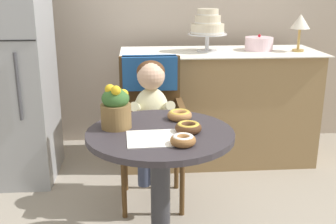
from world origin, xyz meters
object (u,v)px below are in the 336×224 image
object	(u,v)px
wicker_chair	(151,106)
round_layer_cake	(259,44)
table_lamp	(300,23)
cafe_table	(160,171)
donut_side	(180,115)
donut_front	(183,140)
flower_vase	(116,107)
refrigerator	(3,65)
tiered_cake_stand	(208,26)
seated_child	(151,108)
donut_mid	(188,127)

from	to	relation	value
wicker_chair	round_layer_cake	size ratio (longest dim) A/B	4.37
wicker_chair	table_lamp	xyz separation A→B (m)	(1.17, 0.55, 0.48)
cafe_table	donut_side	size ratio (longest dim) A/B	5.54
donut_front	round_layer_cake	xyz separation A→B (m)	(0.77, 1.52, 0.21)
wicker_chair	round_layer_cake	xyz separation A→B (m)	(0.88, 0.63, 0.31)
flower_vase	refrigerator	world-z (taller)	refrigerator
flower_vase	donut_front	bearing A→B (deg)	-40.65
donut_side	table_lamp	bearing A→B (deg)	45.87
tiered_cake_stand	seated_child	bearing A→B (deg)	-121.66
donut_side	table_lamp	distance (m)	1.54
cafe_table	donut_side	world-z (taller)	donut_side
tiered_cake_stand	table_lamp	size ratio (longest dim) A/B	1.14
donut_front	tiered_cake_stand	xyz separation A→B (m)	(0.35, 1.49, 0.35)
donut_mid	refrigerator	size ratio (longest dim) A/B	0.08
flower_vase	tiered_cake_stand	world-z (taller)	tiered_cake_stand
wicker_chair	flower_vase	world-z (taller)	wicker_chair
table_lamp	refrigerator	bearing A→B (deg)	-176.08
seated_child	tiered_cake_stand	bearing A→B (deg)	58.34
donut_front	donut_side	distance (m)	0.37
donut_side	round_layer_cake	distance (m)	1.39
seated_child	table_lamp	xyz separation A→B (m)	(1.17, 0.70, 0.44)
flower_vase	refrigerator	size ratio (longest dim) A/B	0.13
donut_front	donut_mid	size ratio (longest dim) A/B	0.90
cafe_table	table_lamp	size ratio (longest dim) A/B	2.53
refrigerator	cafe_table	bearing A→B (deg)	-46.33
refrigerator	table_lamp	bearing A→B (deg)	3.92
wicker_chair	table_lamp	size ratio (longest dim) A/B	3.35
seated_child	donut_front	world-z (taller)	seated_child
refrigerator	wicker_chair	bearing A→B (deg)	-21.13
wicker_chair	donut_front	distance (m)	0.90
cafe_table	seated_child	size ratio (longest dim) A/B	0.99
cafe_table	tiered_cake_stand	distance (m)	1.50
donut_mid	refrigerator	distance (m)	1.64
donut_side	table_lamp	size ratio (longest dim) A/B	0.46
cafe_table	tiered_cake_stand	world-z (taller)	tiered_cake_stand
seated_child	flower_vase	world-z (taller)	seated_child
wicker_chair	donut_mid	bearing A→B (deg)	-83.65
tiered_cake_stand	table_lamp	distance (m)	0.71
cafe_table	wicker_chair	distance (m)	0.71
donut_front	round_layer_cake	distance (m)	1.72
seated_child	donut_front	distance (m)	0.74
flower_vase	cafe_table	bearing A→B (deg)	-19.07
donut_front	table_lamp	xyz separation A→B (m)	(1.06, 1.44, 0.37)
round_layer_cake	refrigerator	size ratio (longest dim) A/B	0.13
cafe_table	donut_side	distance (m)	0.32
wicker_chair	round_layer_cake	bearing A→B (deg)	29.71
wicker_chair	refrigerator	world-z (taller)	refrigerator
cafe_table	donut_mid	size ratio (longest dim) A/B	5.61
cafe_table	round_layer_cake	distance (m)	1.65
flower_vase	table_lamp	bearing A→B (deg)	40.78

